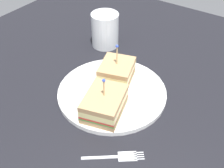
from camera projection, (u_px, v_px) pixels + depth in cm
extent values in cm
cube|color=black|center=(112.00, 97.00, 66.40)|extent=(111.50, 111.50, 2.00)
cylinder|color=white|center=(112.00, 92.00, 65.39)|extent=(25.93, 25.93, 1.12)
cube|color=tan|center=(117.00, 77.00, 68.05)|extent=(9.85, 10.58, 1.18)
cube|color=#478438|center=(117.00, 74.00, 67.54)|extent=(9.85, 10.58, 0.40)
cube|color=red|center=(117.00, 73.00, 67.25)|extent=(9.85, 10.58, 0.50)
cube|color=#EFE093|center=(117.00, 70.00, 66.67)|extent=(9.85, 10.58, 1.28)
cube|color=tan|center=(117.00, 66.00, 65.87)|extent=(9.85, 10.58, 1.18)
cylinder|color=tan|center=(117.00, 56.00, 64.05)|extent=(0.30, 0.30, 5.61)
sphere|color=blue|center=(117.00, 46.00, 62.24)|extent=(0.70, 0.70, 0.70)
cube|color=tan|center=(104.00, 109.00, 59.38)|extent=(10.23, 11.90, 1.20)
cube|color=#478438|center=(104.00, 107.00, 58.86)|extent=(10.23, 11.90, 0.40)
cube|color=red|center=(104.00, 105.00, 58.57)|extent=(10.23, 11.90, 0.50)
cube|color=#EFE093|center=(104.00, 102.00, 57.94)|extent=(10.23, 11.90, 1.45)
cube|color=tan|center=(104.00, 97.00, 57.08)|extent=(10.23, 11.90, 1.20)
cylinder|color=tan|center=(104.00, 89.00, 55.57)|extent=(0.30, 0.30, 4.65)
sphere|color=blue|center=(104.00, 80.00, 54.07)|extent=(0.70, 0.70, 0.70)
cylinder|color=#B74C33|center=(105.00, 32.00, 80.00)|extent=(7.00, 7.00, 8.36)
cylinder|color=white|center=(105.00, 30.00, 79.47)|extent=(7.95, 7.95, 9.98)
cube|color=silver|center=(100.00, 157.00, 51.83)|extent=(5.96, 4.77, 0.35)
cube|color=silver|center=(127.00, 156.00, 52.04)|extent=(4.20, 3.94, 0.35)
cube|color=silver|center=(139.00, 159.00, 51.56)|extent=(1.70, 1.36, 0.35)
cube|color=silver|center=(139.00, 157.00, 51.94)|extent=(1.70, 1.36, 0.35)
cube|color=silver|center=(139.00, 154.00, 52.32)|extent=(1.70, 1.36, 0.35)
cube|color=silver|center=(138.00, 152.00, 52.70)|extent=(1.70, 1.36, 0.35)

